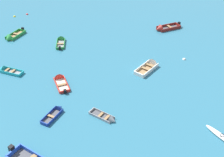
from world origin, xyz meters
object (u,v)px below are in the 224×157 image
Objects in this scene: rowboat_maroon_foreground_center at (163,28)px; rowboat_deep_blue_far_right at (56,112)px; mooring_buoy_midfield at (184,59)px; kayak_white_outer_left at (222,136)px; rowboat_turquoise_midfield_right at (6,70)px; rowboat_red_far_back at (60,80)px; mooring_buoy_central at (15,17)px; rowboat_green_back_row_right at (12,37)px; rowboat_green_distant_center at (61,41)px; mooring_buoy_between_boats_left at (27,14)px; rowboat_white_outer_right at (151,65)px; rowboat_grey_near_right at (108,119)px.

rowboat_deep_blue_far_right is (-10.33, -19.78, -0.06)m from rowboat_maroon_foreground_center.
rowboat_maroon_foreground_center is 10.03× the size of mooring_buoy_midfield.
kayak_white_outer_left is at bearing -77.33° from rowboat_maroon_foreground_center.
rowboat_maroon_foreground_center is 22.64m from rowboat_turquoise_midfield_right.
rowboat_red_far_back is 20.39m from mooring_buoy_central.
rowboat_green_back_row_right is at bearing 173.53° from mooring_buoy_midfield.
rowboat_turquoise_midfield_right is at bearing -118.37° from rowboat_green_distant_center.
mooring_buoy_central is 2.03m from mooring_buoy_between_boats_left.
mooring_buoy_midfield is (23.34, -2.65, -0.19)m from rowboat_green_back_row_right.
rowboat_deep_blue_far_right is 0.85× the size of rowboat_green_distant_center.
mooring_buoy_midfield is at bearing 100.01° from kayak_white_outer_left.
rowboat_maroon_foreground_center is at bearing 106.74° from mooring_buoy_midfield.
rowboat_white_outer_right is 10.46m from rowboat_maroon_foreground_center.
rowboat_grey_near_right is 28.50m from mooring_buoy_central.
rowboat_green_back_row_right is 21.60m from rowboat_maroon_foreground_center.
mooring_buoy_central is 1.03× the size of mooring_buoy_between_boats_left.
rowboat_green_back_row_right reaches higher than rowboat_red_far_back.
rowboat_deep_blue_far_right is at bearing -53.47° from rowboat_green_back_row_right.
kayak_white_outer_left is (18.57, -15.41, 0.00)m from rowboat_green_distant_center.
rowboat_maroon_foreground_center is 10.41× the size of mooring_buoy_between_boats_left.
rowboat_red_far_back is 8.86× the size of mooring_buoy_between_boats_left.
mooring_buoy_between_boats_left is at bearing 138.05° from kayak_white_outer_left.
rowboat_grey_near_right is at bearing 174.40° from kayak_white_outer_left.
rowboat_red_far_back is 8.24m from rowboat_grey_near_right.
rowboat_white_outer_right is 1.31× the size of kayak_white_outer_left.
rowboat_green_distant_center is (-13.84, -5.64, -0.05)m from rowboat_maroon_foreground_center.
kayak_white_outer_left is (16.20, -6.43, 0.01)m from rowboat_red_far_back.
kayak_white_outer_left reaches higher than mooring_buoy_midfield.
rowboat_grey_near_right is at bearing -104.75° from rowboat_maroon_foreground_center.
rowboat_green_distant_center is 16.50m from mooring_buoy_midfield.
rowboat_grey_near_right is at bearing -54.09° from mooring_buoy_between_boats_left.
mooring_buoy_midfield is at bearing 28.19° from rowboat_white_outer_right.
rowboat_turquoise_midfield_right reaches higher than mooring_buoy_midfield.
rowboat_red_far_back is 1.16× the size of kayak_white_outer_left.
rowboat_grey_near_right is 10.06m from kayak_white_outer_left.
rowboat_maroon_foreground_center reaches higher than rowboat_white_outer_right.
mooring_buoy_central is at bearing 151.20° from rowboat_white_outer_right.
rowboat_green_distant_center is at bearing 104.83° from rowboat_red_far_back.
rowboat_green_back_row_right reaches higher than mooring_buoy_between_boats_left.
mooring_buoy_between_boats_left is (-10.46, 17.53, -0.14)m from rowboat_red_far_back.
mooring_buoy_central reaches higher than mooring_buoy_between_boats_left.
rowboat_grey_near_right is (-5.28, -20.07, -0.09)m from rowboat_maroon_foreground_center.
rowboat_deep_blue_far_right is at bearing 176.72° from rowboat_grey_near_right.
rowboat_maroon_foreground_center is (11.46, 14.62, 0.06)m from rowboat_red_far_back.
rowboat_green_back_row_right is 7.04m from rowboat_green_distant_center.
rowboat_green_back_row_right is 1.26× the size of kayak_white_outer_left.
rowboat_maroon_foreground_center is 22.31m from rowboat_deep_blue_far_right.
rowboat_grey_near_right is 7.27× the size of mooring_buoy_central.
rowboat_turquoise_midfield_right reaches higher than rowboat_grey_near_right.
rowboat_green_distant_center reaches higher than mooring_buoy_between_boats_left.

